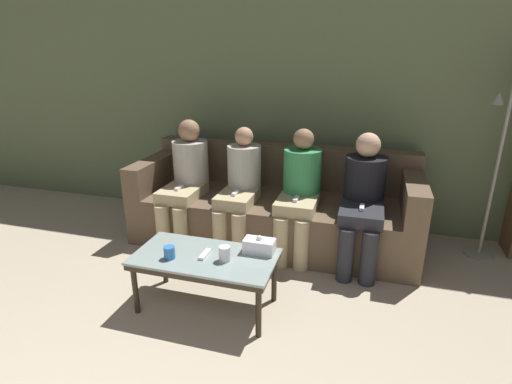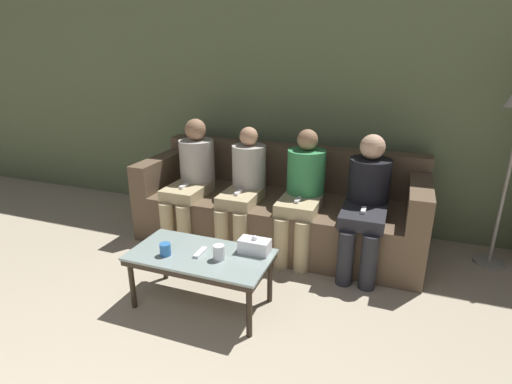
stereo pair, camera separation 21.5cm
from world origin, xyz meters
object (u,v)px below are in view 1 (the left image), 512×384
coffee_table (205,261)px  seated_person_left_end (186,177)px  game_remote (205,254)px  standing_lamp (503,146)px  tissue_box (259,246)px  couch (275,208)px  cup_near_left (225,254)px  cup_near_right (169,252)px  seated_person_mid_left (240,185)px  seated_person_right_end (363,195)px  seated_person_mid_right (300,189)px

coffee_table → seated_person_left_end: seated_person_left_end is taller
game_remote → standing_lamp: size_ratio=0.09×
tissue_box → seated_person_left_end: bearing=138.2°
couch → tissue_box: size_ratio=12.09×
cup_near_left → cup_near_right: 0.39m
seated_person_mid_left → cup_near_right: bearing=-97.3°
cup_near_left → game_remote: bearing=170.8°
game_remote → standing_lamp: standing_lamp is taller
cup_near_left → seated_person_left_end: seated_person_left_end is taller
seated_person_right_end → seated_person_left_end: bearing=179.6°
cup_near_left → cup_near_right: cup_near_left is taller
tissue_box → seated_person_mid_right: size_ratio=0.19×
cup_near_left → standing_lamp: (1.95, 1.46, 0.55)m
game_remote → seated_person_mid_left: seated_person_mid_left is taller
couch → seated_person_mid_left: (-0.27, -0.23, 0.28)m
cup_near_left → tissue_box: 0.27m
tissue_box → seated_person_right_end: bearing=52.2°
coffee_table → standing_lamp: (2.11, 1.44, 0.65)m
seated_person_mid_right → seated_person_right_end: (0.55, -0.02, -0.00)m
tissue_box → standing_lamp: (1.76, 1.28, 0.55)m
tissue_box → seated_person_mid_left: seated_person_mid_left is taller
seated_person_left_end → coffee_table: bearing=-58.7°
couch → tissue_box: bearing=-82.0°
cup_near_left → seated_person_left_end: (-0.79, 1.06, 0.16)m
cup_near_left → seated_person_mid_left: seated_person_mid_left is taller
game_remote → seated_person_mid_right: seated_person_mid_right is taller
coffee_table → seated_person_mid_left: bearing=94.3°
game_remote → seated_person_left_end: 1.22m
standing_lamp → seated_person_mid_right: bearing=-166.3°
seated_person_mid_left → seated_person_mid_right: 0.55m
coffee_table → tissue_box: tissue_box is taller
coffee_table → seated_person_left_end: size_ratio=0.86×
seated_person_left_end → seated_person_right_end: size_ratio=1.03×
cup_near_right → seated_person_right_end: size_ratio=0.08×
tissue_box → seated_person_mid_right: bearing=82.2°
cup_near_left → seated_person_left_end: 1.32m
couch → tissue_box: couch is taller
coffee_table → game_remote: bearing=-86.4°
tissue_box → seated_person_mid_left: bearing=116.4°
tissue_box → seated_person_mid_left: 0.98m
standing_lamp → seated_person_right_end: 1.23m
tissue_box → seated_person_left_end: (-0.98, 0.87, 0.16)m
couch → cup_near_right: 1.42m
tissue_box → coffee_table: bearing=-156.2°
coffee_table → cup_near_right: size_ratio=11.36×
seated_person_mid_left → coffee_table: bearing=-85.7°
tissue_box → standing_lamp: size_ratio=0.13×
game_remote → tissue_box: bearing=23.8°
cup_near_left → cup_near_right: (-0.38, -0.08, -0.01)m
seated_person_mid_left → seated_person_mid_right: bearing=1.5°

